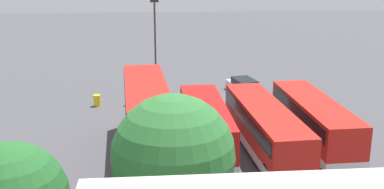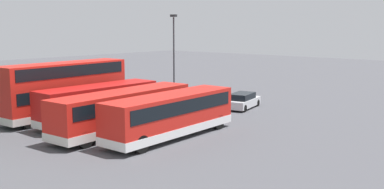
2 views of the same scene
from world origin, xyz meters
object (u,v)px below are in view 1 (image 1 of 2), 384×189
object	(u,v)px
bus_single_deck_near_end	(314,120)
bus_single_deck_second	(264,127)
bus_double_decker_fourth	(147,117)
waste_bin_yellow	(97,100)
bus_single_deck_third	(205,125)
car_hatchback_silver	(244,86)
lamp_post_tall	(155,42)

from	to	relation	value
bus_single_deck_near_end	bus_single_deck_second	distance (m)	3.74
bus_double_decker_fourth	bus_single_deck_near_end	bearing A→B (deg)	-175.50
bus_single_deck_near_end	waste_bin_yellow	distance (m)	18.09
bus_single_deck_third	car_hatchback_silver	bearing A→B (deg)	-111.52
bus_single_deck_near_end	car_hatchback_silver	size ratio (longest dim) A/B	2.29
bus_single_deck_near_end	lamp_post_tall	world-z (taller)	lamp_post_tall
bus_single_deck_second	bus_double_decker_fourth	bearing A→B (deg)	-1.39
bus_single_deck_near_end	bus_single_deck_second	world-z (taller)	same
bus_single_deck_second	bus_single_deck_third	size ratio (longest dim) A/B	1.17
bus_double_decker_fourth	car_hatchback_silver	world-z (taller)	bus_double_decker_fourth
bus_double_decker_fourth	lamp_post_tall	distance (m)	12.57
bus_single_deck_near_end	waste_bin_yellow	xyz separation A→B (m)	(15.32, -9.55, -1.15)
bus_single_deck_third	car_hatchback_silver	xyz separation A→B (m)	(-4.92, -12.48, -0.92)
bus_single_deck_third	waste_bin_yellow	world-z (taller)	bus_single_deck_third
bus_single_deck_near_end	bus_single_deck_third	xyz separation A→B (m)	(7.30, 0.37, -0.00)
bus_double_decker_fourth	waste_bin_yellow	bearing A→B (deg)	-67.74
lamp_post_tall	waste_bin_yellow	bearing A→B (deg)	20.60
car_hatchback_silver	lamp_post_tall	size ratio (longest dim) A/B	0.55
bus_single_deck_near_end	bus_single_deck_third	bearing A→B (deg)	2.94
bus_double_decker_fourth	lamp_post_tall	bearing A→B (deg)	-93.31
car_hatchback_silver	waste_bin_yellow	bearing A→B (deg)	11.17
car_hatchback_silver	lamp_post_tall	distance (m)	9.07
lamp_post_tall	bus_double_decker_fourth	bearing A→B (deg)	86.69
car_hatchback_silver	lamp_post_tall	bearing A→B (deg)	4.91
bus_single_deck_second	bus_double_decker_fourth	size ratio (longest dim) A/B	1.05
lamp_post_tall	car_hatchback_silver	bearing A→B (deg)	-175.09
bus_single_deck_third	bus_single_deck_near_end	bearing A→B (deg)	-177.06
bus_double_decker_fourth	car_hatchback_silver	bearing A→B (deg)	-123.75
car_hatchback_silver	bus_single_deck_second	bearing A→B (deg)	84.75
bus_single_deck_near_end	car_hatchback_silver	xyz separation A→B (m)	(2.38, -12.11, -0.92)
bus_double_decker_fourth	lamp_post_tall	xyz separation A→B (m)	(-0.71, -12.29, 2.55)
bus_double_decker_fourth	waste_bin_yellow	distance (m)	11.43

